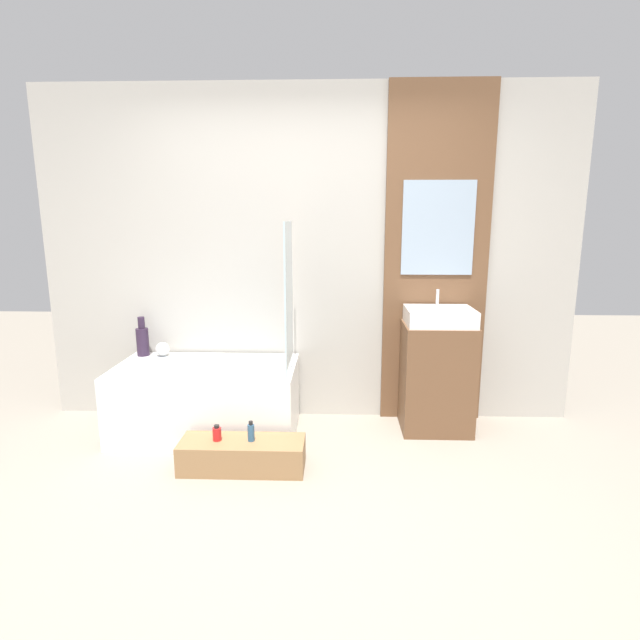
{
  "coord_description": "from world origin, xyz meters",
  "views": [
    {
      "loc": [
        0.23,
        -2.36,
        1.61
      ],
      "look_at": [
        0.12,
        0.7,
        0.98
      ],
      "focal_mm": 28.0,
      "sensor_mm": 36.0,
      "label": 1
    }
  ],
  "objects": [
    {
      "name": "ground_plane",
      "position": [
        0.0,
        0.0,
        0.0
      ],
      "size": [
        12.0,
        12.0,
        0.0
      ],
      "primitive_type": "plane",
      "color": "gray"
    },
    {
      "name": "wall_tiled_back",
      "position": [
        0.0,
        1.58,
        1.3
      ],
      "size": [
        4.2,
        0.06,
        2.6
      ],
      "primitive_type": "cube",
      "color": "#B7B2A8",
      "rests_on": "ground_plane"
    },
    {
      "name": "wall_wood_accent",
      "position": [
        0.99,
        1.53,
        1.32
      ],
      "size": [
        0.8,
        0.04,
        2.6
      ],
      "color": "brown",
      "rests_on": "ground_plane"
    },
    {
      "name": "bathtub",
      "position": [
        -0.74,
        1.17,
        0.27
      ],
      "size": [
        1.33,
        0.72,
        0.53
      ],
      "color": "white",
      "rests_on": "ground_plane"
    },
    {
      "name": "glass_shower_screen",
      "position": [
        -0.11,
        1.07,
        1.06
      ],
      "size": [
        0.01,
        0.49,
        1.06
      ],
      "primitive_type": "cube",
      "color": "silver",
      "rests_on": "bathtub"
    },
    {
      "name": "wooden_step_bench",
      "position": [
        -0.38,
        0.61,
        0.1
      ],
      "size": [
        0.81,
        0.29,
        0.2
      ],
      "primitive_type": "cube",
      "color": "#997047",
      "rests_on": "ground_plane"
    },
    {
      "name": "vanity_cabinet",
      "position": [
        0.99,
        1.3,
        0.41
      ],
      "size": [
        0.52,
        0.42,
        0.83
      ],
      "primitive_type": "cube",
      "color": "brown",
      "rests_on": "ground_plane"
    },
    {
      "name": "sink",
      "position": [
        0.99,
        1.3,
        0.89
      ],
      "size": [
        0.5,
        0.39,
        0.25
      ],
      "color": "white",
      "rests_on": "vanity_cabinet"
    },
    {
      "name": "vase_tall_dark",
      "position": [
        -1.31,
        1.43,
        0.66
      ],
      "size": [
        0.1,
        0.1,
        0.31
      ],
      "color": "#2D1E33",
      "rests_on": "bathtub"
    },
    {
      "name": "vase_round_light",
      "position": [
        -1.15,
        1.43,
        0.58
      ],
      "size": [
        0.11,
        0.11,
        0.11
      ],
      "primitive_type": "sphere",
      "color": "silver",
      "rests_on": "bathtub"
    },
    {
      "name": "bottle_soap_primary",
      "position": [
        -0.54,
        0.61,
        0.24
      ],
      "size": [
        0.06,
        0.06,
        0.1
      ],
      "color": "red",
      "rests_on": "wooden_step_bench"
    },
    {
      "name": "bottle_soap_secondary",
      "position": [
        -0.32,
        0.61,
        0.26
      ],
      "size": [
        0.04,
        0.04,
        0.13
      ],
      "color": "#2D567A",
      "rests_on": "wooden_step_bench"
    }
  ]
}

